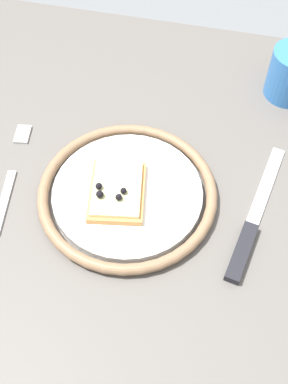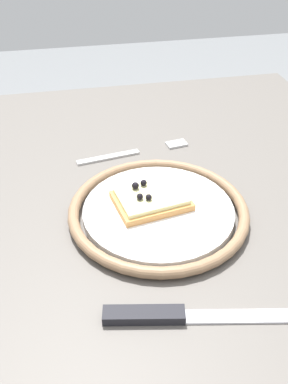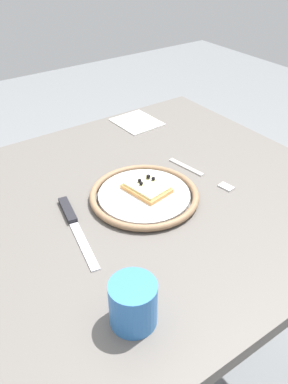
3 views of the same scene
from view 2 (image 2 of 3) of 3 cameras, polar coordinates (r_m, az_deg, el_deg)
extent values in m
cube|color=#5B5651|center=(0.61, 1.20, -6.26)|extent=(1.01, 0.85, 0.03)
cylinder|color=#4C4742|center=(1.25, 12.93, -2.06)|extent=(0.05, 0.05, 0.67)
cylinder|color=white|center=(0.61, 1.90, -2.66)|extent=(0.21, 0.21, 0.01)
torus|color=#8C6B4C|center=(0.61, 1.91, -2.40)|extent=(0.26, 0.26, 0.02)
cube|color=#CE8D4C|center=(0.62, 0.98, -1.14)|extent=(0.09, 0.11, 0.01)
cube|color=beige|center=(0.61, 0.98, -0.55)|extent=(0.08, 0.10, 0.01)
sphere|color=black|center=(0.60, 0.33, -0.74)|extent=(0.01, 0.01, 0.01)
sphere|color=black|center=(0.62, -1.15, 0.84)|extent=(0.01, 0.01, 0.01)
sphere|color=black|center=(0.62, -0.48, 1.17)|extent=(0.01, 0.01, 0.01)
sphere|color=black|center=(0.60, -0.55, -0.61)|extent=(0.01, 0.01, 0.01)
cube|color=silver|center=(0.51, 14.12, -15.59)|extent=(0.05, 0.15, 0.00)
cube|color=black|center=(0.49, -0.02, -15.87)|extent=(0.04, 0.09, 0.01)
cube|color=silver|center=(0.75, -4.72, 4.58)|extent=(0.03, 0.11, 0.00)
cube|color=silver|center=(0.79, 4.30, 6.32)|extent=(0.03, 0.04, 0.00)
camera|label=1|loc=(0.48, -69.18, 42.56)|focal=45.81mm
camera|label=3|loc=(0.74, 85.74, 17.82)|focal=37.11mm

